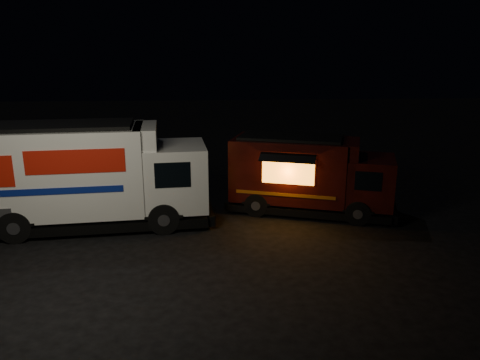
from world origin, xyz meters
name	(u,v)px	position (x,y,z in m)	size (l,w,h in m)	color
ground	(178,244)	(0.00, 0.00, 0.00)	(80.00, 80.00, 0.00)	black
white_truck	(95,175)	(-2.60, 1.77, 1.63)	(7.19, 2.45, 3.26)	white
red_truck	(312,175)	(4.37, 2.53, 1.31)	(5.61, 2.06, 2.61)	#3C0D0A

